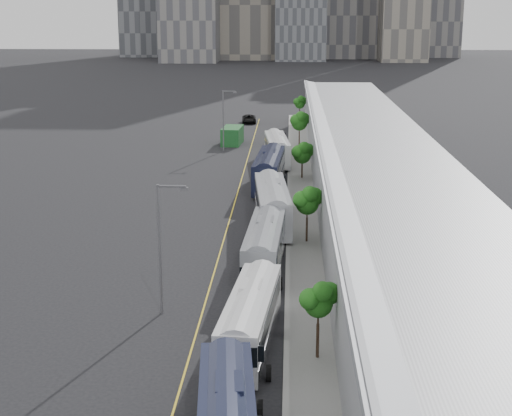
# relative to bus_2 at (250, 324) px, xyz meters

# --- Properties ---
(sidewalk) EXTENTS (10.00, 170.00, 0.12)m
(sidewalk) POSITION_rel_bus_2_xyz_m (7.00, 21.72, -1.44)
(sidewalk) COLOR gray
(sidewalk) RESTS_ON ground
(lane_line) EXTENTS (0.12, 160.00, 0.02)m
(lane_line) POSITION_rel_bus_2_xyz_m (-3.50, 21.72, -1.49)
(lane_line) COLOR gold
(lane_line) RESTS_ON ground
(depot) EXTENTS (12.45, 160.40, 7.20)m
(depot) POSITION_rel_bus_2_xyz_m (10.99, 21.72, 2.01)
(depot) COLOR gray
(depot) RESTS_ON ground
(bus_2) EXTENTS (3.48, 12.33, 3.56)m
(bus_2) POSITION_rel_bus_2_xyz_m (0.00, 0.00, 0.00)
(bus_2) COLOR silver
(bus_2) RESTS_ON ground
(bus_3) EXTENTS (3.13, 12.88, 3.74)m
(bus_3) POSITION_rel_bus_2_xyz_m (0.38, 14.60, 0.08)
(bus_3) COLOR gray
(bus_3) RESTS_ON ground
(bus_4) EXTENTS (3.87, 14.02, 4.05)m
(bus_4) POSITION_rel_bus_2_xyz_m (0.65, 27.26, 0.21)
(bus_4) COLOR #A2A5AC
(bus_4) RESTS_ON ground
(bus_5) EXTENTS (3.49, 13.92, 4.03)m
(bus_5) POSITION_rel_bus_2_xyz_m (-0.09, 43.72, 0.20)
(bus_5) COLOR black
(bus_5) RESTS_ON ground
(bus_6) EXTENTS (3.72, 12.94, 3.73)m
(bus_6) POSITION_rel_bus_2_xyz_m (0.56, 58.20, 0.07)
(bus_6) COLOR white
(bus_6) RESTS_ON ground
(tree_1) EXTENTS (1.68, 1.68, 4.53)m
(tree_1) POSITION_rel_bus_2_xyz_m (3.96, -1.47, 2.15)
(tree_1) COLOR black
(tree_1) RESTS_ON ground
(tree_2) EXTENTS (2.03, 2.03, 4.86)m
(tree_2) POSITION_rel_bus_2_xyz_m (3.78, 22.03, 2.32)
(tree_2) COLOR black
(tree_2) RESTS_ON ground
(tree_3) EXTENTS (2.15, 2.15, 4.30)m
(tree_3) POSITION_rel_bus_2_xyz_m (3.73, 48.81, 1.71)
(tree_3) COLOR black
(tree_3) RESTS_ON ground
(tree_4) EXTENTS (2.38, 2.38, 5.13)m
(tree_4) POSITION_rel_bus_2_xyz_m (3.61, 71.52, 2.43)
(tree_4) COLOR black
(tree_4) RESTS_ON ground
(tree_5) EXTENTS (1.76, 1.76, 4.70)m
(tree_5) POSITION_rel_bus_2_xyz_m (3.92, 95.65, 2.28)
(tree_5) COLOR black
(tree_5) RESTS_ON ground
(street_lamp_near) EXTENTS (2.04, 0.22, 8.82)m
(street_lamp_near) POSITION_rel_bus_2_xyz_m (-6.00, 5.16, 3.60)
(street_lamp_near) COLOR #59595E
(street_lamp_near) RESTS_ON ground
(street_lamp_far) EXTENTS (2.04, 0.22, 8.66)m
(street_lamp_far) POSITION_rel_bus_2_xyz_m (-7.07, 67.13, 3.52)
(street_lamp_far) COLOR #59595E
(street_lamp_far) RESTS_ON ground
(shipping_container) EXTENTS (3.15, 6.28, 2.58)m
(shipping_container) POSITION_rel_bus_2_xyz_m (-6.45, 73.37, -0.21)
(shipping_container) COLOR #174B1F
(shipping_container) RESTS_ON ground
(suv) EXTENTS (2.76, 5.40, 1.46)m
(suv) POSITION_rel_bus_2_xyz_m (-5.13, 96.18, -0.77)
(suv) COLOR black
(suv) RESTS_ON ground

